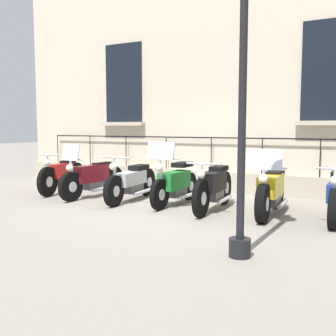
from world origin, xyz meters
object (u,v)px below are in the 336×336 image
at_px(motorcycle_silver, 132,182).
at_px(motorcycle_green, 175,183).
at_px(motorcycle_black, 214,187).
at_px(lamppost, 243,57).
at_px(motorcycle_red, 62,175).
at_px(motorcycle_yellow, 271,191).
at_px(motorcycle_maroon, 93,178).

xyz_separation_m(motorcycle_silver, motorcycle_green, (-0.04, 1.08, 0.04)).
xyz_separation_m(motorcycle_black, lamppost, (2.54, 1.41, 2.03)).
xyz_separation_m(motorcycle_red, motorcycle_silver, (0.08, 2.17, -0.02)).
distance_m(motorcycle_green, motorcycle_yellow, 2.05).
bearing_deg(motorcycle_black, lamppost, 29.01).
xyz_separation_m(motorcycle_red, motorcycle_green, (0.04, 3.24, 0.02)).
bearing_deg(lamppost, motorcycle_green, -138.68).
bearing_deg(lamppost, motorcycle_maroon, -119.94).
bearing_deg(motorcycle_black, motorcycle_yellow, 95.63).
bearing_deg(motorcycle_green, motorcycle_red, -90.76).
bearing_deg(motorcycle_silver, motorcycle_green, 92.15).
height_order(motorcycle_red, motorcycle_maroon, motorcycle_maroon).
relative_size(motorcycle_maroon, motorcycle_silver, 0.99).
bearing_deg(motorcycle_silver, motorcycle_red, -92.21).
xyz_separation_m(motorcycle_green, motorcycle_black, (0.13, 0.94, 0.00)).
relative_size(motorcycle_black, motorcycle_yellow, 0.99).
xyz_separation_m(motorcycle_red, motorcycle_maroon, (0.11, 1.08, 0.01)).
relative_size(motorcycle_silver, motorcycle_black, 1.02).
relative_size(motorcycle_yellow, lamppost, 0.50).
bearing_deg(motorcycle_maroon, motorcycle_red, -96.07).
distance_m(motorcycle_silver, motorcycle_green, 1.08).
bearing_deg(motorcycle_silver, motorcycle_black, 87.55).
xyz_separation_m(motorcycle_silver, motorcycle_yellow, (-0.02, 3.13, 0.04)).
relative_size(motorcycle_maroon, motorcycle_yellow, 1.00).
xyz_separation_m(motorcycle_yellow, lamppost, (2.65, 0.30, 2.04)).
distance_m(motorcycle_black, lamppost, 3.55).
bearing_deg(motorcycle_yellow, motorcycle_maroon, -89.26).
bearing_deg(motorcycle_maroon, motorcycle_black, 88.98).
bearing_deg(motorcycle_black, motorcycle_red, -92.32).
relative_size(motorcycle_green, motorcycle_yellow, 0.91).
relative_size(motorcycle_red, motorcycle_black, 0.92).
xyz_separation_m(motorcycle_red, motorcycle_yellow, (0.06, 5.30, 0.01)).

